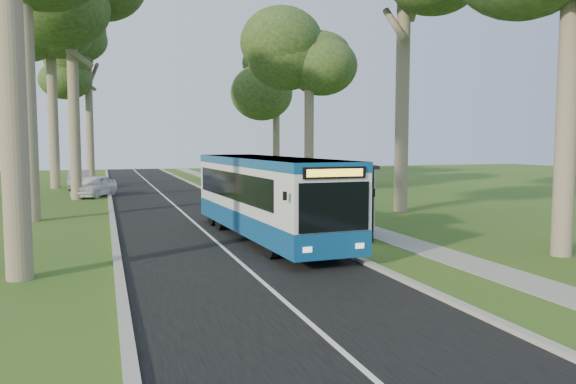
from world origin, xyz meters
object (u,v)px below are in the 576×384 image
at_px(bus_shelter, 358,186).
at_px(car_white, 95,186).
at_px(car_silver, 79,180).
at_px(bus, 267,197).
at_px(litter_bin, 275,208).
at_px(bus_stop_sign, 319,198).

xyz_separation_m(bus_shelter, car_white, (-9.73, 20.38, -1.25)).
bearing_deg(car_silver, bus, -75.48).
distance_m(bus_shelter, litter_bin, 6.95).
xyz_separation_m(bus_shelter, litter_bin, (-1.25, 6.66, -1.53)).
height_order(bus, bus_shelter, bus).
bearing_deg(bus_stop_sign, car_white, 130.99).
bearing_deg(car_white, bus_stop_sign, -43.23).
bearing_deg(litter_bin, car_silver, 115.33).
bearing_deg(litter_bin, car_white, 121.72).
distance_m(bus, car_white, 20.56).
xyz_separation_m(bus, bus_shelter, (3.36, -0.85, 0.39)).
distance_m(car_white, car_silver, 6.94).
bearing_deg(litter_bin, bus_shelter, -79.34).
xyz_separation_m(bus_shelter, car_silver, (-10.98, 27.20, -1.22)).
height_order(bus_stop_sign, car_silver, bus_stop_sign).
bearing_deg(bus_stop_sign, bus_shelter, -4.84).
xyz_separation_m(bus, car_silver, (-7.62, 26.35, -0.84)).
xyz_separation_m(bus, car_white, (-6.38, 19.53, -0.86)).
bearing_deg(bus, car_silver, 102.99).
distance_m(litter_bin, car_white, 16.13).
relative_size(bus_stop_sign, litter_bin, 2.82).
relative_size(bus, car_white, 2.75).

